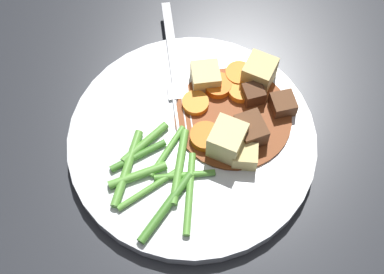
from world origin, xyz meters
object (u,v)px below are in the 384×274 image
potato_chunk_1 (227,141)px  meat_chunk_2 (283,104)px  meat_chunk_1 (255,97)px  carrot_slice_4 (239,75)px  fork (175,69)px  potato_chunk_3 (206,77)px  dinner_plate (192,141)px  potato_chunk_0 (245,156)px  carrot_slice_0 (218,86)px  meat_chunk_0 (251,130)px  carrot_slice_3 (195,104)px  carrot_slice_1 (241,91)px  potato_chunk_2 (259,73)px  carrot_slice_2 (205,137)px

potato_chunk_1 → meat_chunk_2: size_ratio=1.52×
meat_chunk_1 → meat_chunk_2: size_ratio=0.88×
carrot_slice_4 → fork: carrot_slice_4 is taller
potato_chunk_3 → potato_chunk_1: bearing=-110.8°
dinner_plate → carrot_slice_4: 0.09m
meat_chunk_2 → fork: size_ratio=0.15×
potato_chunk_0 → potato_chunk_3: bearing=77.0°
carrot_slice_0 → fork: bearing=116.8°
meat_chunk_0 → carrot_slice_3: bearing=111.6°
potato_chunk_3 → meat_chunk_0: 0.08m
potato_chunk_0 → meat_chunk_0: (0.02, 0.02, 0.00)m
potato_chunk_3 → carrot_slice_3: bearing=-145.3°
carrot_slice_1 → potato_chunk_1: 0.07m
fork → potato_chunk_2: bearing=-43.7°
potato_chunk_2 → carrot_slice_0: bearing=159.0°
meat_chunk_1 → dinner_plate: bearing=177.6°
potato_chunk_3 → meat_chunk_1: 0.06m
meat_chunk_2 → potato_chunk_2: bearing=88.2°
meat_chunk_0 → meat_chunk_1: 0.04m
meat_chunk_2 → potato_chunk_1: bearing=-176.6°
carrot_slice_1 → carrot_slice_3: (-0.05, 0.02, -0.00)m
potato_chunk_0 → meat_chunk_1: size_ratio=1.17×
carrot_slice_3 → potato_chunk_1: potato_chunk_1 is taller
potato_chunk_3 → fork: (-0.02, 0.03, -0.01)m
meat_chunk_0 → potato_chunk_3: bearing=89.0°
potato_chunk_0 → potato_chunk_3: potato_chunk_3 is taller
potato_chunk_3 → meat_chunk_2: 0.09m
carrot_slice_0 → meat_chunk_1: meat_chunk_1 is taller
carrot_slice_4 → potato_chunk_1: 0.09m
dinner_plate → potato_chunk_1: size_ratio=7.04×
potato_chunk_0 → meat_chunk_0: 0.03m
potato_chunk_2 → meat_chunk_2: size_ratio=1.32×
carrot_slice_0 → potato_chunk_3: bearing=112.3°
potato_chunk_3 → carrot_slice_1: bearing=-56.4°
potato_chunk_2 → meat_chunk_0: size_ratio=0.99×
potato_chunk_1 → potato_chunk_2: (0.08, 0.05, -0.00)m
carrot_slice_1 → potato_chunk_0: potato_chunk_0 is taller
carrot_slice_4 → potato_chunk_0: size_ratio=1.20×
carrot_slice_1 → meat_chunk_0: (-0.02, -0.05, 0.01)m
potato_chunk_1 → potato_chunk_2: bearing=31.1°
carrot_slice_4 → meat_chunk_0: 0.07m
potato_chunk_1 → meat_chunk_0: 0.03m
carrot_slice_1 → potato_chunk_3: potato_chunk_3 is taller
potato_chunk_0 → potato_chunk_1: 0.02m
potato_chunk_2 → meat_chunk_2: 0.04m
carrot_slice_1 → meat_chunk_0: bearing=-117.2°
dinner_plate → carrot_slice_3: (0.02, 0.03, 0.01)m
carrot_slice_0 → potato_chunk_3: size_ratio=1.00×
dinner_plate → carrot_slice_4: carrot_slice_4 is taller
potato_chunk_2 → carrot_slice_2: bearing=-163.6°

